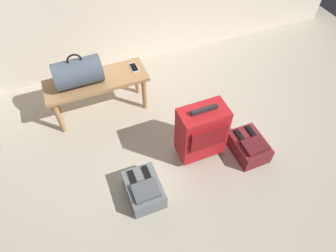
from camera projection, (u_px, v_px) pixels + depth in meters
name	position (u px, v px, depth m)	size (l,w,h in m)	color
ground_plane	(169.00, 161.00, 2.77)	(6.60, 6.60, 0.00)	#B2A893
bench	(97.00, 85.00, 2.91)	(1.00, 0.36, 0.44)	#A87A4C
duffel_bag_slate	(78.00, 72.00, 2.72)	(0.44, 0.26, 0.34)	#475160
cell_phone	(134.00, 68.00, 2.96)	(0.07, 0.14, 0.01)	silver
suitcase_upright_red	(202.00, 132.00, 2.59)	(0.42, 0.26, 0.62)	red
backpack_maroon	(249.00, 146.00, 2.76)	(0.28, 0.38, 0.21)	maroon
backpack_grey	(144.00, 189.00, 2.48)	(0.28, 0.38, 0.21)	slate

